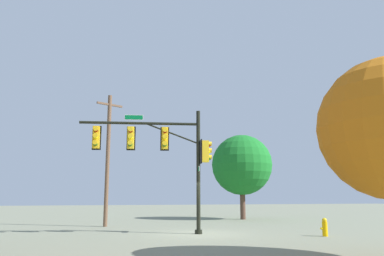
{
  "coord_description": "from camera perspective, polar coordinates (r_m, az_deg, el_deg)",
  "views": [
    {
      "loc": [
        5.05,
        18.64,
        1.85
      ],
      "look_at": [
        0.25,
        -0.31,
        5.31
      ],
      "focal_mm": 35.78,
      "sensor_mm": 36.0,
      "label": 1
    }
  ],
  "objects": [
    {
      "name": "ground_plane",
      "position": [
        19.4,
        0.98,
        -15.51
      ],
      "size": [
        120.0,
        120.0,
        0.0
      ],
      "primitive_type": "plane",
      "color": "gray"
    },
    {
      "name": "tree_mid",
      "position": [
        31.31,
        7.44,
        -5.48
      ],
      "size": [
        4.84,
        4.84,
        6.73
      ],
      "color": "brown",
      "rests_on": "ground_plane"
    },
    {
      "name": "utility_pole",
      "position": [
        24.48,
        -12.45,
        -4.16
      ],
      "size": [
        1.65,
        0.94,
        8.18
      ],
      "color": "brown",
      "rests_on": "ground_plane"
    },
    {
      "name": "fire_hydrant",
      "position": [
        19.26,
        19.18,
        -13.79
      ],
      "size": [
        0.33,
        0.24,
        0.83
      ],
      "color": "#F1B407",
      "rests_on": "ground_plane"
    },
    {
      "name": "signal_pole_assembly",
      "position": [
        19.32,
        -4.79,
        -2.85
      ],
      "size": [
        6.61,
        1.5,
        6.16
      ],
      "color": "black",
      "rests_on": "ground_plane"
    }
  ]
}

